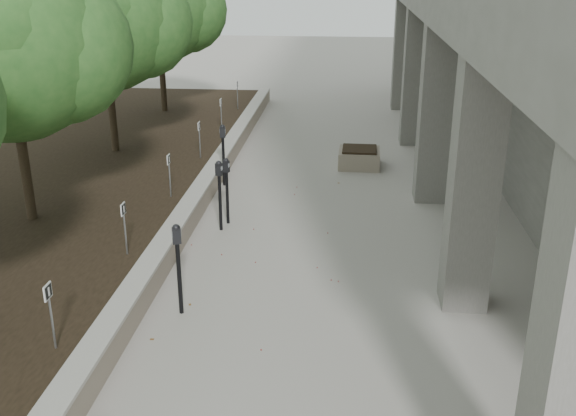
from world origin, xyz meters
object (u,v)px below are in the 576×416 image
at_px(crabapple_tree_4, 106,48).
at_px(crabapple_tree_5, 159,29).
at_px(parking_meter_2, 179,270).
at_px(parking_meter_3, 220,196).
at_px(parking_meter_4, 227,191).
at_px(parking_meter_5, 223,155).
at_px(planter_back, 359,157).
at_px(crabapple_tree_3, 12,82).

relative_size(crabapple_tree_4, crabapple_tree_5, 1.00).
xyz_separation_m(parking_meter_2, parking_meter_3, (-0.01, 3.44, -0.01)).
bearing_deg(parking_meter_4, parking_meter_5, 120.69).
bearing_deg(planter_back, crabapple_tree_4, -176.30).
bearing_deg(parking_meter_2, crabapple_tree_3, 122.78).
height_order(crabapple_tree_3, crabapple_tree_5, same).
height_order(crabapple_tree_5, parking_meter_4, crabapple_tree_5).
bearing_deg(planter_back, parking_meter_3, -121.44).
height_order(crabapple_tree_5, planter_back, crabapple_tree_5).
distance_m(crabapple_tree_4, planter_back, 7.21).
bearing_deg(planter_back, parking_meter_4, -122.83).
height_order(crabapple_tree_3, crabapple_tree_4, same).
height_order(crabapple_tree_4, parking_meter_2, crabapple_tree_4).
height_order(crabapple_tree_3, planter_back, crabapple_tree_3).
relative_size(parking_meter_2, parking_meter_4, 1.06).
bearing_deg(crabapple_tree_4, crabapple_tree_3, -90.00).
relative_size(crabapple_tree_5, planter_back, 4.99).
bearing_deg(crabapple_tree_5, planter_back, -34.72).
relative_size(parking_meter_5, planter_back, 1.42).
distance_m(parking_meter_3, parking_meter_5, 2.87).
relative_size(crabapple_tree_3, planter_back, 4.99).
relative_size(crabapple_tree_5, parking_meter_2, 3.57).
bearing_deg(parking_meter_5, parking_meter_3, -86.37).
height_order(crabapple_tree_4, parking_meter_4, crabapple_tree_4).
bearing_deg(planter_back, crabapple_tree_3, -140.57).
bearing_deg(parking_meter_3, crabapple_tree_4, 149.19).
xyz_separation_m(crabapple_tree_4, planter_back, (6.60, 0.43, -2.87)).
height_order(parking_meter_2, parking_meter_5, parking_meter_5).
xyz_separation_m(crabapple_tree_3, parking_meter_5, (3.25, 3.53, -2.35)).
bearing_deg(planter_back, crabapple_tree_5, 145.28).
distance_m(crabapple_tree_4, parking_meter_3, 6.16).
distance_m(crabapple_tree_3, parking_meter_4, 4.60).
distance_m(crabapple_tree_4, parking_meter_4, 5.96).
xyz_separation_m(crabapple_tree_3, crabapple_tree_5, (0.00, 10.00, 0.00)).
relative_size(parking_meter_3, planter_back, 1.37).
bearing_deg(parking_meter_2, crabapple_tree_4, 94.88).
xyz_separation_m(parking_meter_3, planter_back, (2.90, 4.74, -0.49)).
relative_size(crabapple_tree_4, planter_back, 4.99).
relative_size(crabapple_tree_4, parking_meter_5, 3.52).
relative_size(crabapple_tree_5, parking_meter_5, 3.52).
distance_m(parking_meter_3, planter_back, 5.57).
bearing_deg(crabapple_tree_3, parking_meter_3, 10.55).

